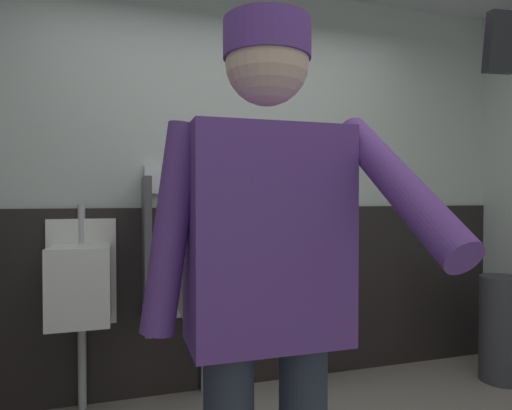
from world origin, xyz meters
name	(u,v)px	position (x,y,z in m)	size (l,w,h in m)	color
wall_back	(226,186)	(0.00, 1.57, 1.36)	(4.85, 0.12, 2.72)	silver
wainscot_band_back	(229,297)	(0.00, 1.49, 0.61)	(4.25, 0.03, 1.21)	black
urinal_left	(80,283)	(-0.93, 1.35, 0.78)	(0.40, 0.34, 1.24)	white
urinal_middle	(207,277)	(-0.18, 1.35, 0.78)	(0.40, 0.34, 1.24)	white
urinal_right	(315,271)	(0.57, 1.35, 0.78)	(0.40, 0.34, 1.24)	white
privacy_divider_panel	(147,253)	(-0.55, 1.28, 0.95)	(0.04, 0.40, 0.90)	#4C4C51
person	(268,280)	(-0.30, -0.25, 1.06)	(0.66, 0.60, 1.77)	#2D3342
cell_phone	(502,43)	(-0.01, -0.75, 1.57)	(0.06, 0.02, 0.11)	black
trash_bin	(501,329)	(1.83, 1.01, 0.36)	(0.28, 0.28, 0.73)	#38383D
soap_dispenser	(153,180)	(-0.50, 1.47, 1.39)	(0.10, 0.07, 0.18)	silver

